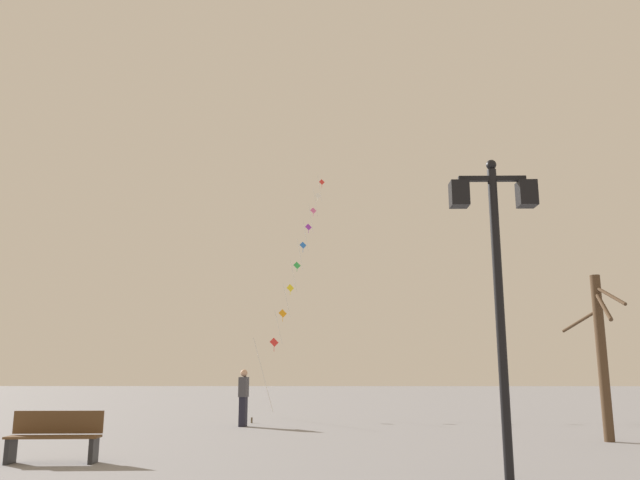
% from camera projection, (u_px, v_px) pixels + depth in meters
% --- Properties ---
extents(ground_plane, '(160.00, 160.00, 0.00)m').
position_uv_depth(ground_plane, '(323.00, 424.00, 20.54)').
color(ground_plane, gray).
extents(twin_lantern_lamp_post, '(1.33, 0.28, 4.85)m').
position_uv_depth(twin_lantern_lamp_post, '(496.00, 253.00, 9.76)').
color(twin_lantern_lamp_post, black).
rests_on(twin_lantern_lamp_post, ground_plane).
extents(kite_train, '(2.34, 14.32, 12.85)m').
position_uv_depth(kite_train, '(298.00, 261.00, 29.64)').
color(kite_train, brown).
rests_on(kite_train, ground_plane).
extents(kite_flyer, '(0.29, 0.62, 1.71)m').
position_uv_depth(kite_flyer, '(244.00, 396.00, 19.63)').
color(kite_flyer, '#1E1E2D').
rests_on(kite_flyer, ground_plane).
extents(bare_tree, '(0.72, 2.28, 3.95)m').
position_uv_depth(bare_tree, '(602.00, 351.00, 15.33)').
color(bare_tree, '#4C3826').
rests_on(bare_tree, ground_plane).
extents(park_bench, '(1.63, 0.55, 0.89)m').
position_uv_depth(park_bench, '(55.00, 437.00, 11.37)').
color(park_bench, brown).
rests_on(park_bench, ground_plane).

